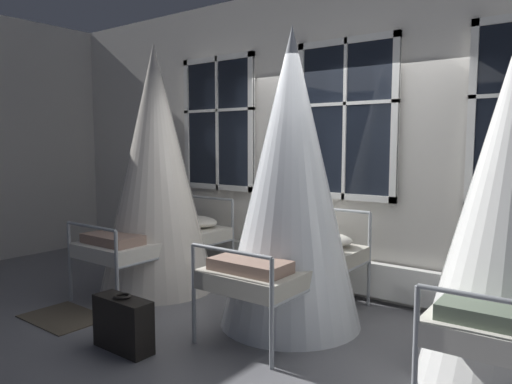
# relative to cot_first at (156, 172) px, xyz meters

# --- Properties ---
(ground) EXTENTS (18.75, 18.75, 0.00)m
(ground) POSITION_rel_cot_first_xyz_m (1.85, 0.00, -1.37)
(ground) COLOR slate
(back_wall_with_windows) EXTENTS (9.47, 0.10, 3.49)m
(back_wall_with_windows) POSITION_rel_cot_first_xyz_m (1.85, 1.17, 0.38)
(back_wall_with_windows) COLOR silver
(back_wall_with_windows) RESTS_ON ground
(window_bank) EXTENTS (4.88, 0.10, 2.75)m
(window_bank) POSITION_rel_cot_first_xyz_m (1.85, 1.05, -0.18)
(window_bank) COLOR black
(window_bank) RESTS_ON ground
(cot_first) EXTENTS (1.33, 1.81, 2.83)m
(cot_first) POSITION_rel_cot_first_xyz_m (0.00, 0.00, 0.00)
(cot_first) COLOR #9EA3A8
(cot_first) RESTS_ON ground
(cot_second) EXTENTS (1.33, 1.81, 2.76)m
(cot_second) POSITION_rel_cot_first_xyz_m (1.84, 0.01, -0.04)
(cot_second) COLOR #9EA3A8
(cot_second) RESTS_ON ground
(rug_first) EXTENTS (0.81, 0.57, 0.01)m
(rug_first) POSITION_rel_cot_first_xyz_m (0.01, -1.23, -1.37)
(rug_first) COLOR brown
(rug_first) RESTS_ON ground
(suitcase_dark) EXTENTS (0.56, 0.22, 0.47)m
(suitcase_dark) POSITION_rel_cot_first_xyz_m (1.08, -1.33, -1.15)
(suitcase_dark) COLOR black
(suitcase_dark) RESTS_ON ground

